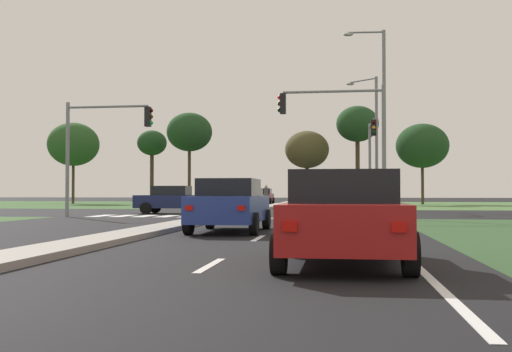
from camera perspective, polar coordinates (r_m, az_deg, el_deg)
name	(u,v)px	position (r m, az deg, el deg)	size (l,w,h in m)	color
ground_plane	(242,213)	(35.55, -1.30, -3.45)	(200.00, 200.00, 0.00)	black
grass_verge_far_left	(35,204)	(67.23, -19.80, -2.44)	(35.00, 35.00, 0.01)	#385B2D
median_island_near	(131,234)	(17.07, -11.48, -5.29)	(1.20, 22.00, 0.14)	gray
median_island_far	(282,204)	(60.35, 2.46, -2.59)	(1.20, 36.00, 0.14)	#ADA89E
lane_dash_near	(210,265)	(10.20, -4.27, -8.26)	(0.14, 2.00, 0.01)	silver
lane_dash_second	(258,238)	(16.09, 0.22, -5.79)	(0.14, 2.00, 0.01)	silver
lane_dash_third	(280,226)	(22.04, 2.28, -4.63)	(0.14, 2.00, 0.01)	silver
lane_dash_fourth	(293,219)	(28.02, 3.46, -3.96)	(0.14, 2.00, 0.01)	silver
edge_line_right	(386,236)	(17.17, 11.96, -5.48)	(0.14, 24.00, 0.01)	silver
stop_bar_near	(300,218)	(28.17, 4.10, -3.95)	(6.40, 0.50, 0.01)	silver
crosswalk_bar_near	(102,216)	(32.23, -14.13, -3.60)	(0.70, 2.80, 0.01)	silver
crosswalk_bar_second	(123,216)	(31.82, -12.20, -3.64)	(0.70, 2.80, 0.01)	silver
crosswalk_bar_third	(145,216)	(31.44, -10.23, -3.67)	(0.70, 2.80, 0.01)	silver
crosswalk_bar_fourth	(167,216)	(31.11, -8.21, -3.70)	(0.70, 2.80, 0.01)	silver
crosswalk_bar_fifth	(190,216)	(30.81, -6.15, -3.73)	(0.70, 2.80, 0.01)	silver
crosswalk_bar_sixth	(213,216)	(30.56, -4.05, -3.76)	(0.70, 2.80, 0.01)	silver
crosswalk_bar_seventh	(235,217)	(30.34, -1.92, -3.78)	(0.70, 2.80, 0.01)	silver
car_blue_near	(230,205)	(18.72, -2.42, -2.68)	(2.09, 4.59, 1.61)	navy
car_teal_second	(253,197)	(55.79, -0.30, -1.96)	(1.99, 4.35, 1.50)	#19565B
car_maroon_third	(263,196)	(62.94, 0.65, -1.87)	(2.05, 4.35, 1.58)	maroon
car_navy_fourth	(174,200)	(34.75, -7.64, -2.17)	(4.30, 1.96, 1.56)	#161E47
car_red_fifth	(343,217)	(10.28, 8.08, -3.79)	(2.10, 4.19, 1.55)	#A31919
car_beige_sixth	(238,198)	(47.15, -1.71, -2.03)	(2.04, 4.50, 1.51)	#BCAD8E
traffic_signal_far_right	(371,148)	(39.99, 10.63, 2.55)	(0.32, 5.14, 5.80)	gray
traffic_signal_near_left	(98,138)	(30.88, -14.41, 3.45)	(4.41, 0.32, 5.61)	gray
traffic_signal_near_right	(346,127)	(28.64, 8.31, 4.51)	(4.96, 0.32, 6.11)	gray
street_lamp_second	(381,112)	(34.96, 11.51, 5.85)	(2.34, 0.34, 10.23)	gray
street_lamp_third	(374,135)	(42.21, 10.86, 3.75)	(2.08, 1.67, 8.98)	gray
pedestrian_at_median	(266,193)	(47.25, 0.95, -1.61)	(0.34, 0.34, 1.63)	#9E8966
treeline_near	(73,144)	(66.93, -16.57, 2.83)	(5.31, 5.31, 8.46)	#423323
treeline_second	(152,144)	(68.11, -9.62, 2.94)	(3.22, 3.22, 7.96)	#423323
treeline_third	(189,132)	(63.48, -6.19, 4.05)	(4.66, 4.66, 9.35)	#423323
treeline_fourth	(357,125)	(62.19, 9.39, 4.71)	(4.20, 4.20, 9.80)	#423323
treeline_fifth	(307,150)	(64.04, 4.75, 2.44)	(4.56, 4.56, 7.57)	#423323
treeline_sixth	(422,146)	(62.95, 15.16, 2.71)	(5.16, 5.16, 7.98)	#423323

